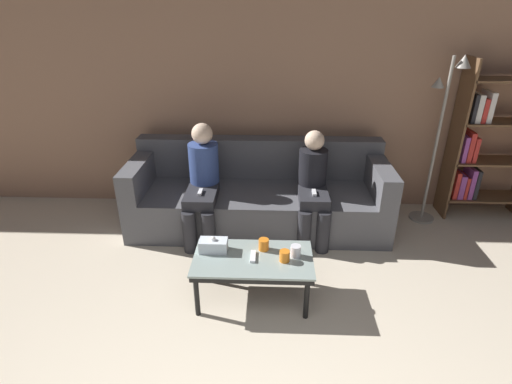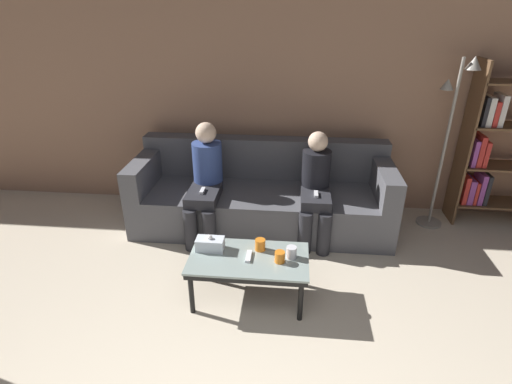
{
  "view_description": "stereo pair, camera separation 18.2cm",
  "coord_description": "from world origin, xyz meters",
  "px_view_note": "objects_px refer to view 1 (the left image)",
  "views": [
    {
      "loc": [
        0.12,
        -0.68,
        2.19
      ],
      "look_at": [
        0.0,
        2.47,
        0.68
      ],
      "focal_mm": 28.0,
      "sensor_mm": 36.0,
      "label": 1
    },
    {
      "loc": [
        0.3,
        -0.67,
        2.19
      ],
      "look_at": [
        0.0,
        2.47,
        0.68
      ],
      "focal_mm": 28.0,
      "sensor_mm": 36.0,
      "label": 2
    }
  ],
  "objects_px": {
    "cup_far_center": "(285,256)",
    "standing_lamp": "(442,125)",
    "tissue_box": "(213,245)",
    "bookshelf": "(484,146)",
    "game_remote": "(253,256)",
    "couch": "(258,196)",
    "cup_near_left": "(264,245)",
    "coffee_table": "(253,262)",
    "seated_person_left_end": "(203,180)",
    "cup_near_right": "(296,251)",
    "seated_person_mid_left": "(313,185)"
  },
  "relations": [
    {
      "from": "tissue_box",
      "to": "seated_person_left_end",
      "type": "xyz_separation_m",
      "value": [
        -0.23,
        0.92,
        0.15
      ]
    },
    {
      "from": "seated_person_mid_left",
      "to": "cup_far_center",
      "type": "bearing_deg",
      "value": -106.16
    },
    {
      "from": "cup_far_center",
      "to": "game_remote",
      "type": "distance_m",
      "value": 0.25
    },
    {
      "from": "coffee_table",
      "to": "seated_person_mid_left",
      "type": "xyz_separation_m",
      "value": [
        0.55,
        1.0,
        0.21
      ]
    },
    {
      "from": "coffee_table",
      "to": "bookshelf",
      "type": "xyz_separation_m",
      "value": [
        2.37,
        1.54,
        0.46
      ]
    },
    {
      "from": "cup_near_right",
      "to": "standing_lamp",
      "type": "bearing_deg",
      "value": 42.36
    },
    {
      "from": "coffee_table",
      "to": "cup_near_left",
      "type": "bearing_deg",
      "value": 53.35
    },
    {
      "from": "coffee_table",
      "to": "cup_near_right",
      "type": "bearing_deg",
      "value": 4.88
    },
    {
      "from": "cup_far_center",
      "to": "game_remote",
      "type": "bearing_deg",
      "value": 171.81
    },
    {
      "from": "cup_near_right",
      "to": "tissue_box",
      "type": "relative_size",
      "value": 0.44
    },
    {
      "from": "couch",
      "to": "cup_near_left",
      "type": "xyz_separation_m",
      "value": [
        0.08,
        -1.13,
        0.13
      ]
    },
    {
      "from": "coffee_table",
      "to": "standing_lamp",
      "type": "height_order",
      "value": "standing_lamp"
    },
    {
      "from": "coffee_table",
      "to": "bookshelf",
      "type": "distance_m",
      "value": 2.86
    },
    {
      "from": "seated_person_mid_left",
      "to": "cup_near_right",
      "type": "bearing_deg",
      "value": -102.39
    },
    {
      "from": "coffee_table",
      "to": "game_remote",
      "type": "height_order",
      "value": "game_remote"
    },
    {
      "from": "coffee_table",
      "to": "standing_lamp",
      "type": "relative_size",
      "value": 0.53
    },
    {
      "from": "cup_far_center",
      "to": "bookshelf",
      "type": "distance_m",
      "value": 2.67
    },
    {
      "from": "couch",
      "to": "cup_far_center",
      "type": "distance_m",
      "value": 1.3
    },
    {
      "from": "cup_near_left",
      "to": "couch",
      "type": "bearing_deg",
      "value": 94.06
    },
    {
      "from": "seated_person_left_end",
      "to": "cup_near_left",
      "type": "bearing_deg",
      "value": -55.04
    },
    {
      "from": "coffee_table",
      "to": "seated_person_mid_left",
      "type": "relative_size",
      "value": 0.86
    },
    {
      "from": "bookshelf",
      "to": "coffee_table",
      "type": "bearing_deg",
      "value": -147.06
    },
    {
      "from": "cup_near_left",
      "to": "coffee_table",
      "type": "bearing_deg",
      "value": -126.65
    },
    {
      "from": "couch",
      "to": "tissue_box",
      "type": "bearing_deg",
      "value": -105.29
    },
    {
      "from": "cup_near_left",
      "to": "seated_person_mid_left",
      "type": "distance_m",
      "value": 1.01
    },
    {
      "from": "coffee_table",
      "to": "cup_far_center",
      "type": "relative_size",
      "value": 10.39
    },
    {
      "from": "game_remote",
      "to": "bookshelf",
      "type": "bearing_deg",
      "value": 32.94
    },
    {
      "from": "bookshelf",
      "to": "cup_near_left",
      "type": "bearing_deg",
      "value": -148.1
    },
    {
      "from": "seated_person_left_end",
      "to": "tissue_box",
      "type": "bearing_deg",
      "value": -76.26
    },
    {
      "from": "cup_near_left",
      "to": "seated_person_left_end",
      "type": "bearing_deg",
      "value": 124.96
    },
    {
      "from": "cup_near_left",
      "to": "seated_person_left_end",
      "type": "relative_size",
      "value": 0.08
    },
    {
      "from": "tissue_box",
      "to": "cup_far_center",
      "type": "bearing_deg",
      "value": -11.62
    },
    {
      "from": "standing_lamp",
      "to": "seated_person_mid_left",
      "type": "distance_m",
      "value": 1.43
    },
    {
      "from": "coffee_table",
      "to": "seated_person_left_end",
      "type": "xyz_separation_m",
      "value": [
        -0.54,
        1.0,
        0.24
      ]
    },
    {
      "from": "cup_far_center",
      "to": "standing_lamp",
      "type": "height_order",
      "value": "standing_lamp"
    },
    {
      "from": "couch",
      "to": "game_remote",
      "type": "xyz_separation_m",
      "value": [
        -0.0,
        -1.24,
        0.09
      ]
    },
    {
      "from": "game_remote",
      "to": "seated_person_left_end",
      "type": "height_order",
      "value": "seated_person_left_end"
    },
    {
      "from": "cup_far_center",
      "to": "game_remote",
      "type": "relative_size",
      "value": 0.59
    },
    {
      "from": "bookshelf",
      "to": "game_remote",
      "type": "bearing_deg",
      "value": -147.06
    },
    {
      "from": "seated_person_left_end",
      "to": "seated_person_mid_left",
      "type": "distance_m",
      "value": 1.08
    },
    {
      "from": "bookshelf",
      "to": "cup_far_center",
      "type": "bearing_deg",
      "value": -143.53
    },
    {
      "from": "tissue_box",
      "to": "bookshelf",
      "type": "bearing_deg",
      "value": 28.49
    },
    {
      "from": "cup_near_left",
      "to": "tissue_box",
      "type": "xyz_separation_m",
      "value": [
        -0.4,
        -0.03,
        0.0
      ]
    },
    {
      "from": "cup_near_right",
      "to": "standing_lamp",
      "type": "relative_size",
      "value": 0.06
    },
    {
      "from": "cup_near_left",
      "to": "cup_near_right",
      "type": "relative_size",
      "value": 0.98
    },
    {
      "from": "cup_near_right",
      "to": "bookshelf",
      "type": "relative_size",
      "value": 0.06
    },
    {
      "from": "game_remote",
      "to": "tissue_box",
      "type": "bearing_deg",
      "value": 165.75
    },
    {
      "from": "tissue_box",
      "to": "seated_person_left_end",
      "type": "relative_size",
      "value": 0.19
    },
    {
      "from": "bookshelf",
      "to": "seated_person_mid_left",
      "type": "height_order",
      "value": "bookshelf"
    },
    {
      "from": "cup_near_right",
      "to": "seated_person_left_end",
      "type": "height_order",
      "value": "seated_person_left_end"
    }
  ]
}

